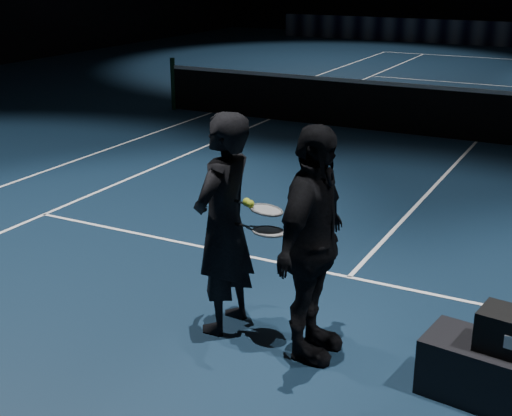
{
  "coord_description": "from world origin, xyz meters",
  "views": [
    {
      "loc": [
        2.21,
        -12.72,
        3.07
      ],
      "look_at": [
        -0.29,
        -7.9,
        1.17
      ],
      "focal_mm": 50.0,
      "sensor_mm": 36.0,
      "label": 1
    }
  ],
  "objects_px": {
    "player_b": "(312,245)",
    "racket_lower": "(269,232)",
    "tennis_balls": "(249,201)",
    "racket_upper": "(266,210)",
    "player_a": "(224,224)"
  },
  "relations": [
    {
      "from": "racket_lower",
      "to": "tennis_balls",
      "type": "bearing_deg",
      "value": 178.53
    },
    {
      "from": "player_a",
      "to": "racket_upper",
      "type": "bearing_deg",
      "value": 92.4
    },
    {
      "from": "player_b",
      "to": "racket_lower",
      "type": "distance_m",
      "value": 0.4
    },
    {
      "from": "player_a",
      "to": "racket_lower",
      "type": "bearing_deg",
      "value": 86.69
    },
    {
      "from": "racket_upper",
      "to": "racket_lower",
      "type": "bearing_deg",
      "value": -42.66
    },
    {
      "from": "player_b",
      "to": "racket_upper",
      "type": "xyz_separation_m",
      "value": [
        -0.44,
        0.08,
        0.19
      ]
    },
    {
      "from": "player_a",
      "to": "tennis_balls",
      "type": "height_order",
      "value": "player_a"
    },
    {
      "from": "racket_lower",
      "to": "player_b",
      "type": "bearing_deg",
      "value": 0.0
    },
    {
      "from": "tennis_balls",
      "to": "player_b",
      "type": "bearing_deg",
      "value": -6.23
    },
    {
      "from": "player_a",
      "to": "tennis_balls",
      "type": "relative_size",
      "value": 16.01
    },
    {
      "from": "racket_lower",
      "to": "tennis_balls",
      "type": "distance_m",
      "value": 0.3
    },
    {
      "from": "racket_upper",
      "to": "tennis_balls",
      "type": "bearing_deg",
      "value": -170.43
    },
    {
      "from": "racket_lower",
      "to": "racket_upper",
      "type": "bearing_deg",
      "value": 141.34
    },
    {
      "from": "racket_upper",
      "to": "tennis_balls",
      "type": "distance_m",
      "value": 0.16
    },
    {
      "from": "player_b",
      "to": "racket_upper",
      "type": "bearing_deg",
      "value": 78.04
    }
  ]
}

